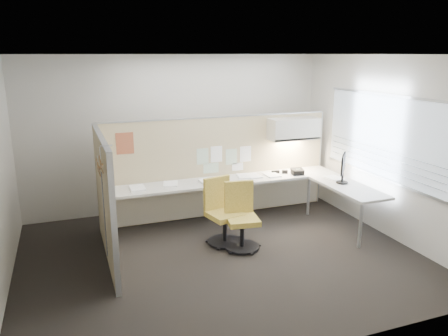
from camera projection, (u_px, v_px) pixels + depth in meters
name	position (u px, v px, depth m)	size (l,w,h in m)	color
floor	(220.00, 256.00, 6.26)	(5.50, 4.50, 0.01)	black
ceiling	(219.00, 54.00, 5.55)	(5.50, 4.50, 0.01)	white
wall_back	(178.00, 133.00, 7.95)	(5.50, 0.02, 2.80)	beige
wall_front	(306.00, 218.00, 3.86)	(5.50, 0.02, 2.80)	beige
wall_right	(385.00, 147.00, 6.83)	(0.02, 4.50, 2.80)	beige
window_pane	(384.00, 137.00, 6.78)	(0.01, 2.80, 1.30)	#A7B6C3
partition_back	(218.00, 167.00, 7.67)	(4.10, 0.06, 1.75)	#C7B48A
partition_left	(105.00, 199.00, 5.99)	(0.06, 2.20, 1.75)	#C7B48A
desk	(249.00, 187.00, 7.44)	(4.00, 2.07, 0.73)	beige
overhead_bin	(294.00, 129.00, 7.78)	(0.90, 0.36, 0.38)	beige
task_light_strip	(293.00, 140.00, 7.83)	(0.60, 0.06, 0.02)	#FFEABF
pinned_papers	(223.00, 158.00, 7.63)	(1.01, 0.00, 0.47)	#8CBF8C
poster	(125.00, 143.00, 6.97)	(0.28, 0.00, 0.35)	#E3501C
chair_left	(222.00, 213.00, 6.61)	(0.56, 0.57, 0.99)	black
chair_right	(241.00, 218.00, 6.44)	(0.51, 0.53, 0.97)	black
monitor	(343.00, 167.00, 7.15)	(0.32, 0.37, 0.49)	black
phone	(297.00, 172.00, 7.73)	(0.24, 0.23, 0.12)	black
stapler	(276.00, 172.00, 7.82)	(0.14, 0.04, 0.05)	black
tape_dispenser	(285.00, 172.00, 7.81)	(0.10, 0.06, 0.06)	black
coat_hook	(101.00, 176.00, 5.12)	(0.18, 0.45, 1.36)	silver
paper_stack_0	(137.00, 188.00, 6.90)	(0.23, 0.30, 0.03)	white
paper_stack_1	(171.00, 184.00, 7.15)	(0.23, 0.30, 0.02)	white
paper_stack_2	(207.00, 182.00, 7.24)	(0.23, 0.30, 0.04)	white
paper_stack_3	(244.00, 176.00, 7.62)	(0.23, 0.30, 0.02)	white
paper_stack_4	(272.00, 175.00, 7.68)	(0.23, 0.30, 0.02)	white
paper_stack_5	(334.00, 178.00, 7.49)	(0.23, 0.30, 0.02)	white
paper_stack_6	(253.00, 176.00, 7.62)	(0.23, 0.30, 0.02)	white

